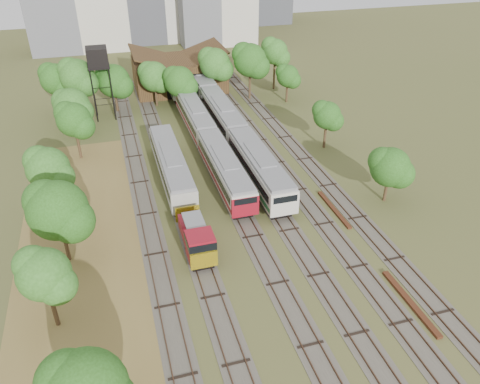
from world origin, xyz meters
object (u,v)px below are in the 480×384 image
object	(u,v)px
railcar_red_set	(208,140)
water_tower	(97,59)
shunter_locomotive	(197,239)
railcar_green_set	(223,116)

from	to	relation	value
railcar_red_set	water_tower	size ratio (longest dim) A/B	3.10
railcar_red_set	shunter_locomotive	size ratio (longest dim) A/B	4.27
water_tower	railcar_red_set	bearing A→B (deg)	-53.20
railcar_green_set	shunter_locomotive	bearing A→B (deg)	-109.41
railcar_red_set	railcar_green_set	size ratio (longest dim) A/B	0.66
railcar_red_set	shunter_locomotive	bearing A→B (deg)	-106.12
water_tower	shunter_locomotive	bearing A→B (deg)	-79.77
shunter_locomotive	water_tower	world-z (taller)	water_tower
railcar_red_set	shunter_locomotive	distance (m)	21.61
shunter_locomotive	water_tower	distance (m)	39.33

